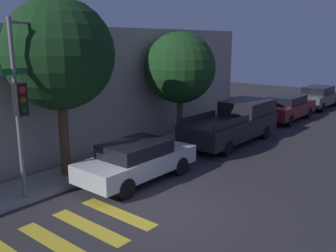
{
  "coord_description": "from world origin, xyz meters",
  "views": [
    {
      "loc": [
        -7.19,
        -6.27,
        4.62
      ],
      "look_at": [
        2.93,
        2.1,
        1.6
      ],
      "focal_mm": 40.0,
      "sensor_mm": 36.0,
      "label": 1
    }
  ],
  "objects_px": {
    "sedan_near_corner": "(137,160)",
    "pickup_truck": "(234,123)",
    "tree_midblock": "(180,68)",
    "traffic_light_pole": "(29,84)",
    "tree_near_corner": "(59,55)",
    "sedan_middle": "(287,107)",
    "sedan_far_end": "(318,97)"
  },
  "relations": [
    {
      "from": "sedan_near_corner",
      "to": "pickup_truck",
      "type": "relative_size",
      "value": 0.76
    },
    {
      "from": "pickup_truck",
      "to": "sedan_far_end",
      "type": "height_order",
      "value": "pickup_truck"
    },
    {
      "from": "pickup_truck",
      "to": "tree_near_corner",
      "type": "xyz_separation_m",
      "value": [
        -7.79,
        2.05,
        3.26
      ]
    },
    {
      "from": "sedan_near_corner",
      "to": "sedan_far_end",
      "type": "bearing_deg",
      "value": 0.0
    },
    {
      "from": "pickup_truck",
      "to": "tree_near_corner",
      "type": "height_order",
      "value": "tree_near_corner"
    },
    {
      "from": "traffic_light_pole",
      "to": "tree_midblock",
      "type": "relative_size",
      "value": 1.04
    },
    {
      "from": "traffic_light_pole",
      "to": "tree_midblock",
      "type": "height_order",
      "value": "traffic_light_pole"
    },
    {
      "from": "tree_midblock",
      "to": "traffic_light_pole",
      "type": "bearing_deg",
      "value": -174.32
    },
    {
      "from": "sedan_near_corner",
      "to": "tree_midblock",
      "type": "relative_size",
      "value": 0.85
    },
    {
      "from": "traffic_light_pole",
      "to": "sedan_far_end",
      "type": "distance_m",
      "value": 21.11
    },
    {
      "from": "sedan_far_end",
      "to": "tree_midblock",
      "type": "distance_m",
      "value": 13.44
    },
    {
      "from": "sedan_near_corner",
      "to": "traffic_light_pole",
      "type": "bearing_deg",
      "value": 156.57
    },
    {
      "from": "tree_near_corner",
      "to": "tree_midblock",
      "type": "xyz_separation_m",
      "value": [
        6.32,
        -0.0,
        -0.77
      ]
    },
    {
      "from": "sedan_near_corner",
      "to": "tree_midblock",
      "type": "height_order",
      "value": "tree_midblock"
    },
    {
      "from": "tree_near_corner",
      "to": "sedan_near_corner",
      "type": "bearing_deg",
      "value": -56.28
    },
    {
      "from": "sedan_middle",
      "to": "traffic_light_pole",
      "type": "bearing_deg",
      "value": 175.33
    },
    {
      "from": "traffic_light_pole",
      "to": "tree_near_corner",
      "type": "bearing_deg",
      "value": 26.73
    },
    {
      "from": "sedan_far_end",
      "to": "tree_near_corner",
      "type": "xyz_separation_m",
      "value": [
        -19.35,
        2.05,
        3.38
      ]
    },
    {
      "from": "sedan_near_corner",
      "to": "sedan_middle",
      "type": "relative_size",
      "value": 0.91
    },
    {
      "from": "tree_near_corner",
      "to": "tree_midblock",
      "type": "height_order",
      "value": "tree_near_corner"
    },
    {
      "from": "traffic_light_pole",
      "to": "tree_near_corner",
      "type": "distance_m",
      "value": 1.89
    },
    {
      "from": "tree_midblock",
      "to": "pickup_truck",
      "type": "bearing_deg",
      "value": -54.42
    },
    {
      "from": "sedan_near_corner",
      "to": "tree_midblock",
      "type": "xyz_separation_m",
      "value": [
        4.95,
        2.05,
        2.67
      ]
    },
    {
      "from": "tree_midblock",
      "to": "sedan_far_end",
      "type": "bearing_deg",
      "value": -8.96
    },
    {
      "from": "sedan_near_corner",
      "to": "tree_near_corner",
      "type": "xyz_separation_m",
      "value": [
        -1.37,
        2.05,
        3.44
      ]
    },
    {
      "from": "sedan_near_corner",
      "to": "sedan_middle",
      "type": "distance_m",
      "value": 12.6
    },
    {
      "from": "traffic_light_pole",
      "to": "sedan_middle",
      "type": "bearing_deg",
      "value": -4.67
    },
    {
      "from": "traffic_light_pole",
      "to": "sedan_middle",
      "type": "xyz_separation_m",
      "value": [
        15.53,
        -1.27,
        -2.65
      ]
    },
    {
      "from": "traffic_light_pole",
      "to": "pickup_truck",
      "type": "relative_size",
      "value": 0.93
    },
    {
      "from": "sedan_middle",
      "to": "tree_midblock",
      "type": "distance_m",
      "value": 8.34
    },
    {
      "from": "sedan_far_end",
      "to": "tree_near_corner",
      "type": "height_order",
      "value": "tree_near_corner"
    },
    {
      "from": "pickup_truck",
      "to": "tree_midblock",
      "type": "height_order",
      "value": "tree_midblock"
    }
  ]
}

